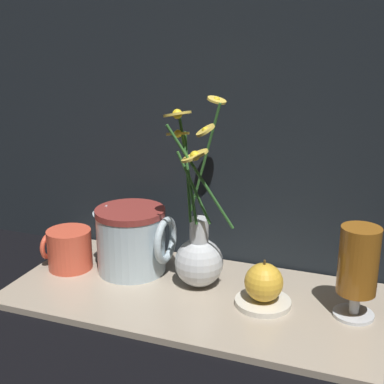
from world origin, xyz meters
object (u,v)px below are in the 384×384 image
Objects in this scene: vase_with_flowers at (197,251)px; orange_fruit at (263,283)px; tea_glass at (358,264)px; yellow_mug at (69,249)px; ceramic_pitcher at (132,237)px.

orange_fruit is at bearing -14.29° from vase_with_flowers.
tea_glass is at bearing -2.94° from vase_with_flowers.
ceramic_pitcher is at bearing 14.68° from yellow_mug.
yellow_mug is 0.62× the size of tea_glass.
ceramic_pitcher is (-0.14, 0.01, 0.00)m from vase_with_flowers.
ceramic_pitcher reaches higher than orange_fruit.
yellow_mug is (-0.27, -0.02, -0.03)m from vase_with_flowers.
tea_glass reaches higher than yellow_mug.
vase_with_flowers is 0.14m from ceramic_pitcher.
yellow_mug is at bearing -176.10° from vase_with_flowers.
ceramic_pitcher is at bearing 176.05° from tea_glass.
yellow_mug is at bearing -179.64° from tea_glass.
tea_glass is 0.16m from orange_fruit.
tea_glass is at bearing -3.95° from ceramic_pitcher.
yellow_mug is 0.56m from tea_glass.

